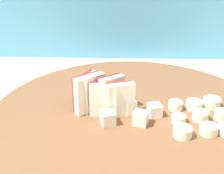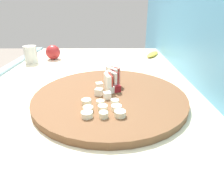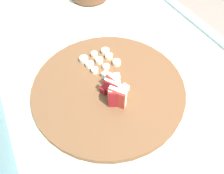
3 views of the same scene
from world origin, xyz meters
name	(u,v)px [view 1 (image 1 of 3)]	position (x,y,z in m)	size (l,w,h in m)	color
tile_backsplash	(143,108)	(0.00, 0.41, 0.73)	(2.40, 0.04, 1.46)	#4C8EB2
cutting_board	(133,118)	(-0.04, 0.09, 0.89)	(0.46, 0.46, 0.02)	brown
apple_wedge_fan	(101,95)	(-0.09, 0.10, 0.93)	(0.10, 0.05, 0.06)	#B22D23
apple_dice_pile	(128,110)	(-0.05, 0.09, 0.91)	(0.10, 0.08, 0.02)	maroon
banana_slice_rows	(202,116)	(0.06, 0.07, 0.91)	(0.09, 0.12, 0.01)	beige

